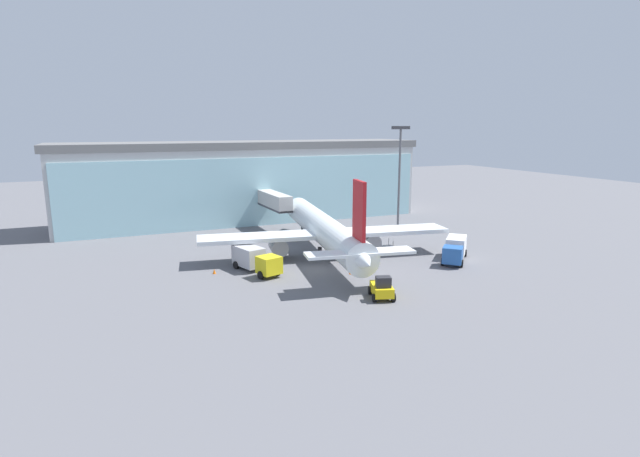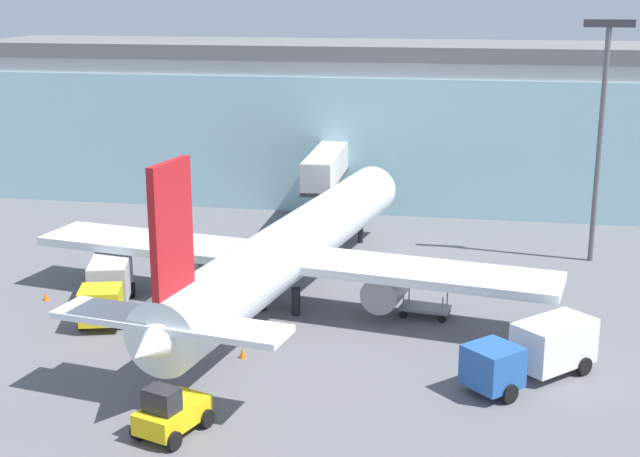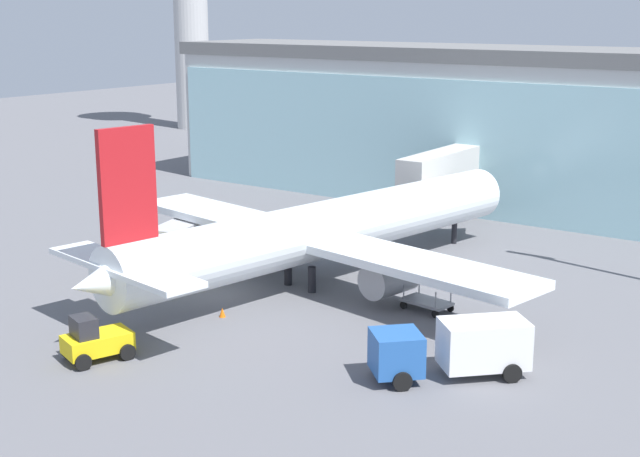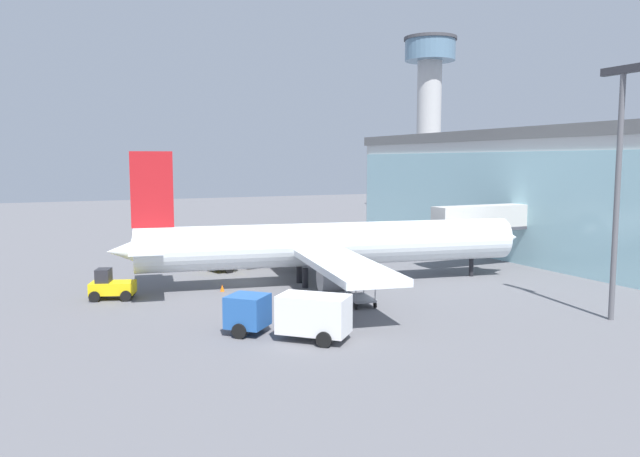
{
  "view_description": "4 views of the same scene",
  "coord_description": "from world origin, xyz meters",
  "px_view_note": "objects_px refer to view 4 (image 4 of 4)",
  "views": [
    {
      "loc": [
        -22.7,
        -50.5,
        16.21
      ],
      "look_at": [
        2.38,
        6.93,
        3.31
      ],
      "focal_mm": 28.0,
      "sensor_mm": 36.0,
      "label": 1
    },
    {
      "loc": [
        13.24,
        -43.38,
        18.17
      ],
      "look_at": [
        3.94,
        7.31,
        4.21
      ],
      "focal_mm": 50.0,
      "sensor_mm": 36.0,
      "label": 2
    },
    {
      "loc": [
        33.66,
        -37.91,
        16.57
      ],
      "look_at": [
        1.44,
        7.01,
        3.07
      ],
      "focal_mm": 50.0,
      "sensor_mm": 36.0,
      "label": 3
    },
    {
      "loc": [
        49.07,
        -16.17,
        10.32
      ],
      "look_at": [
        2.15,
        5.51,
        4.67
      ],
      "focal_mm": 35.0,
      "sensor_mm": 36.0,
      "label": 4
    }
  ],
  "objects_px": {
    "catering_truck": "(248,253)",
    "safety_cone_wingtip": "(243,258)",
    "safety_cone_nose": "(222,288)",
    "pushback_tug": "(111,286)",
    "airplane": "(325,245)",
    "apron_light_mast": "(618,169)",
    "fuel_truck": "(292,314)",
    "control_tower": "(429,102)",
    "jet_bridge": "(497,219)",
    "baggage_cart": "(360,298)"
  },
  "relations": [
    {
      "from": "fuel_truck",
      "to": "jet_bridge",
      "type": "bearing_deg",
      "value": -107.89
    },
    {
      "from": "jet_bridge",
      "to": "catering_truck",
      "type": "distance_m",
      "value": 24.49
    },
    {
      "from": "fuel_truck",
      "to": "safety_cone_nose",
      "type": "height_order",
      "value": "fuel_truck"
    },
    {
      "from": "control_tower",
      "to": "safety_cone_wingtip",
      "type": "height_order",
      "value": "control_tower"
    },
    {
      "from": "fuel_truck",
      "to": "apron_light_mast",
      "type": "bearing_deg",
      "value": -149.04
    },
    {
      "from": "apron_light_mast",
      "to": "fuel_truck",
      "type": "relative_size",
      "value": 2.39
    },
    {
      "from": "airplane",
      "to": "safety_cone_nose",
      "type": "height_order",
      "value": "airplane"
    },
    {
      "from": "control_tower",
      "to": "catering_truck",
      "type": "bearing_deg",
      "value": -47.88
    },
    {
      "from": "apron_light_mast",
      "to": "safety_cone_nose",
      "type": "xyz_separation_m",
      "value": [
        -19.17,
        -20.56,
        -9.52
      ]
    },
    {
      "from": "catering_truck",
      "to": "safety_cone_nose",
      "type": "relative_size",
      "value": 13.86
    },
    {
      "from": "catering_truck",
      "to": "safety_cone_wingtip",
      "type": "relative_size",
      "value": 13.86
    },
    {
      "from": "apron_light_mast",
      "to": "safety_cone_nose",
      "type": "relative_size",
      "value": 29.47
    },
    {
      "from": "catering_truck",
      "to": "fuel_truck",
      "type": "distance_m",
      "value": 24.4
    },
    {
      "from": "control_tower",
      "to": "fuel_truck",
      "type": "relative_size",
      "value": 5.12
    },
    {
      "from": "fuel_truck",
      "to": "catering_truck",
      "type": "bearing_deg",
      "value": -58.08
    },
    {
      "from": "jet_bridge",
      "to": "safety_cone_nose",
      "type": "distance_m",
      "value": 28.06
    },
    {
      "from": "safety_cone_nose",
      "to": "safety_cone_wingtip",
      "type": "distance_m",
      "value": 15.23
    },
    {
      "from": "jet_bridge",
      "to": "safety_cone_wingtip",
      "type": "height_order",
      "value": "jet_bridge"
    },
    {
      "from": "airplane",
      "to": "jet_bridge",
      "type": "bearing_deg",
      "value": 12.71
    },
    {
      "from": "safety_cone_wingtip",
      "to": "fuel_truck",
      "type": "bearing_deg",
      "value": -12.24
    },
    {
      "from": "baggage_cart",
      "to": "jet_bridge",
      "type": "bearing_deg",
      "value": 122.23
    },
    {
      "from": "jet_bridge",
      "to": "control_tower",
      "type": "xyz_separation_m",
      "value": [
        -58.65,
        32.26,
        17.27
      ]
    },
    {
      "from": "control_tower",
      "to": "safety_cone_wingtip",
      "type": "xyz_separation_m",
      "value": [
        45.07,
        -53.76,
        -21.63
      ]
    },
    {
      "from": "apron_light_mast",
      "to": "airplane",
      "type": "distance_m",
      "value": 22.94
    },
    {
      "from": "airplane",
      "to": "baggage_cart",
      "type": "xyz_separation_m",
      "value": [
        8.04,
        -0.98,
        -2.81
      ]
    },
    {
      "from": "catering_truck",
      "to": "safety_cone_wingtip",
      "type": "height_order",
      "value": "catering_truck"
    },
    {
      "from": "apron_light_mast",
      "to": "fuel_truck",
      "type": "distance_m",
      "value": 22.62
    },
    {
      "from": "airplane",
      "to": "baggage_cart",
      "type": "height_order",
      "value": "airplane"
    },
    {
      "from": "apron_light_mast",
      "to": "catering_truck",
      "type": "relative_size",
      "value": 2.13
    },
    {
      "from": "pushback_tug",
      "to": "safety_cone_wingtip",
      "type": "distance_m",
      "value": 19.52
    },
    {
      "from": "jet_bridge",
      "to": "baggage_cart",
      "type": "bearing_deg",
      "value": -157.19
    },
    {
      "from": "baggage_cart",
      "to": "safety_cone_nose",
      "type": "xyz_separation_m",
      "value": [
        -8.71,
        -7.66,
        -0.23
      ]
    },
    {
      "from": "fuel_truck",
      "to": "safety_cone_wingtip",
      "type": "relative_size",
      "value": 12.32
    },
    {
      "from": "fuel_truck",
      "to": "pushback_tug",
      "type": "distance_m",
      "value": 17.39
    },
    {
      "from": "catering_truck",
      "to": "fuel_truck",
      "type": "height_order",
      "value": "same"
    },
    {
      "from": "catering_truck",
      "to": "pushback_tug",
      "type": "height_order",
      "value": "catering_truck"
    },
    {
      "from": "baggage_cart",
      "to": "safety_cone_nose",
      "type": "bearing_deg",
      "value": -130.68
    },
    {
      "from": "jet_bridge",
      "to": "control_tower",
      "type": "bearing_deg",
      "value": 59.77
    },
    {
      "from": "pushback_tug",
      "to": "safety_cone_nose",
      "type": "relative_size",
      "value": 6.57
    },
    {
      "from": "control_tower",
      "to": "safety_cone_nose",
      "type": "height_order",
      "value": "control_tower"
    },
    {
      "from": "catering_truck",
      "to": "baggage_cart",
      "type": "xyz_separation_m",
      "value": [
        18.17,
        2.44,
        -0.97
      ]
    },
    {
      "from": "fuel_truck",
      "to": "baggage_cart",
      "type": "relative_size",
      "value": 2.26
    },
    {
      "from": "control_tower",
      "to": "pushback_tug",
      "type": "distance_m",
      "value": 92.06
    },
    {
      "from": "airplane",
      "to": "safety_cone_wingtip",
      "type": "distance_m",
      "value": 15.08
    },
    {
      "from": "fuel_truck",
      "to": "baggage_cart",
      "type": "distance_m",
      "value": 9.52
    },
    {
      "from": "safety_cone_wingtip",
      "to": "jet_bridge",
      "type": "bearing_deg",
      "value": 57.71
    },
    {
      "from": "apron_light_mast",
      "to": "fuel_truck",
      "type": "xyz_separation_m",
      "value": [
        -4.78,
        -20.48,
        -8.32
      ]
    },
    {
      "from": "airplane",
      "to": "pushback_tug",
      "type": "height_order",
      "value": "airplane"
    },
    {
      "from": "jet_bridge",
      "to": "pushback_tug",
      "type": "relative_size",
      "value": 3.91
    },
    {
      "from": "safety_cone_nose",
      "to": "safety_cone_wingtip",
      "type": "bearing_deg",
      "value": 155.93
    }
  ]
}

